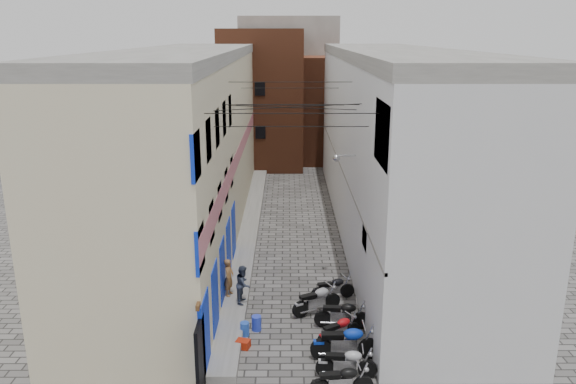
{
  "coord_description": "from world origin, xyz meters",
  "views": [
    {
      "loc": [
        -0.14,
        -13.96,
        9.7
      ],
      "look_at": [
        -0.1,
        9.65,
        3.0
      ],
      "focal_mm": 35.0,
      "sensor_mm": 36.0,
      "label": 1
    }
  ],
  "objects_px": {
    "person_b": "(243,284)",
    "red_crate": "(243,344)",
    "water_jug_near": "(245,329)",
    "person_a": "(229,277)",
    "motorcycle_e": "(342,313)",
    "motorcycle_a": "(342,379)",
    "motorcycle_f": "(317,299)",
    "motorcycle_g": "(333,287)",
    "water_jug_far": "(257,323)",
    "motorcycle_c": "(346,341)",
    "motorcycle_d": "(339,329)",
    "motorcycle_b": "(346,361)"
  },
  "relations": [
    {
      "from": "person_b",
      "to": "red_crate",
      "type": "relative_size",
      "value": 3.28
    },
    {
      "from": "person_b",
      "to": "water_jug_near",
      "type": "height_order",
      "value": "person_b"
    },
    {
      "from": "red_crate",
      "to": "person_a",
      "type": "bearing_deg",
      "value": 102.93
    },
    {
      "from": "motorcycle_e",
      "to": "person_a",
      "type": "height_order",
      "value": "person_a"
    },
    {
      "from": "motorcycle_a",
      "to": "motorcycle_f",
      "type": "height_order",
      "value": "motorcycle_f"
    },
    {
      "from": "motorcycle_a",
      "to": "motorcycle_g",
      "type": "height_order",
      "value": "motorcycle_a"
    },
    {
      "from": "motorcycle_f",
      "to": "person_b",
      "type": "bearing_deg",
      "value": -126.37
    },
    {
      "from": "person_a",
      "to": "water_jug_far",
      "type": "xyz_separation_m",
      "value": [
        1.13,
        -2.15,
        -0.71
      ]
    },
    {
      "from": "motorcycle_f",
      "to": "motorcycle_g",
      "type": "relative_size",
      "value": 1.14
    },
    {
      "from": "person_a",
      "to": "water_jug_far",
      "type": "bearing_deg",
      "value": -136.99
    },
    {
      "from": "motorcycle_e",
      "to": "person_a",
      "type": "bearing_deg",
      "value": -111.9
    },
    {
      "from": "water_jug_near",
      "to": "water_jug_far",
      "type": "relative_size",
      "value": 0.92
    },
    {
      "from": "motorcycle_c",
      "to": "water_jug_near",
      "type": "relative_size",
      "value": 4.6
    },
    {
      "from": "motorcycle_a",
      "to": "motorcycle_e",
      "type": "bearing_deg",
      "value": 167.78
    },
    {
      "from": "motorcycle_d",
      "to": "person_b",
      "type": "distance_m",
      "value": 4.07
    },
    {
      "from": "motorcycle_e",
      "to": "person_b",
      "type": "xyz_separation_m",
      "value": [
        -3.46,
        1.43,
        0.4
      ]
    },
    {
      "from": "red_crate",
      "to": "person_b",
      "type": "bearing_deg",
      "value": 93.69
    },
    {
      "from": "motorcycle_e",
      "to": "person_a",
      "type": "xyz_separation_m",
      "value": [
        -4.03,
        2.0,
        0.41
      ]
    },
    {
      "from": "person_b",
      "to": "water_jug_near",
      "type": "xyz_separation_m",
      "value": [
        0.17,
        -1.94,
        -0.72
      ]
    },
    {
      "from": "water_jug_near",
      "to": "motorcycle_e",
      "type": "bearing_deg",
      "value": 8.76
    },
    {
      "from": "motorcycle_g",
      "to": "water_jug_far",
      "type": "height_order",
      "value": "motorcycle_g"
    },
    {
      "from": "motorcycle_g",
      "to": "person_a",
      "type": "distance_m",
      "value": 3.92
    },
    {
      "from": "motorcycle_e",
      "to": "water_jug_near",
      "type": "xyz_separation_m",
      "value": [
        -3.28,
        -0.51,
        -0.32
      ]
    },
    {
      "from": "motorcycle_g",
      "to": "person_a",
      "type": "height_order",
      "value": "person_a"
    },
    {
      "from": "person_b",
      "to": "motorcycle_g",
      "type": "bearing_deg",
      "value": -68.52
    },
    {
      "from": "motorcycle_a",
      "to": "motorcycle_g",
      "type": "relative_size",
      "value": 1.06
    },
    {
      "from": "motorcycle_f",
      "to": "person_b",
      "type": "height_order",
      "value": "person_b"
    },
    {
      "from": "motorcycle_c",
      "to": "motorcycle_f",
      "type": "bearing_deg",
      "value": -167.12
    },
    {
      "from": "motorcycle_b",
      "to": "water_jug_far",
      "type": "relative_size",
      "value": 3.5
    },
    {
      "from": "motorcycle_a",
      "to": "water_jug_near",
      "type": "distance_m",
      "value": 4.37
    },
    {
      "from": "motorcycle_d",
      "to": "person_b",
      "type": "height_order",
      "value": "person_b"
    },
    {
      "from": "water_jug_far",
      "to": "motorcycle_f",
      "type": "bearing_deg",
      "value": 29.93
    },
    {
      "from": "motorcycle_c",
      "to": "water_jug_far",
      "type": "bearing_deg",
      "value": -122.83
    },
    {
      "from": "water_jug_near",
      "to": "water_jug_far",
      "type": "height_order",
      "value": "water_jug_far"
    },
    {
      "from": "person_b",
      "to": "water_jug_far",
      "type": "xyz_separation_m",
      "value": [
        0.55,
        -1.59,
        -0.7
      ]
    },
    {
      "from": "motorcycle_d",
      "to": "person_a",
      "type": "height_order",
      "value": "person_a"
    },
    {
      "from": "motorcycle_e",
      "to": "motorcycle_c",
      "type": "bearing_deg",
      "value": 2.09
    },
    {
      "from": "motorcycle_d",
      "to": "water_jug_far",
      "type": "distance_m",
      "value": 2.84
    },
    {
      "from": "person_b",
      "to": "red_crate",
      "type": "distance_m",
      "value": 2.83
    },
    {
      "from": "motorcycle_a",
      "to": "red_crate",
      "type": "relative_size",
      "value": 4.2
    },
    {
      "from": "motorcycle_g",
      "to": "motorcycle_f",
      "type": "bearing_deg",
      "value": -46.65
    },
    {
      "from": "motorcycle_b",
      "to": "motorcycle_d",
      "type": "distance_m",
      "value": 1.92
    },
    {
      "from": "motorcycle_e",
      "to": "motorcycle_f",
      "type": "distance_m",
      "value": 1.33
    },
    {
      "from": "motorcycle_b",
      "to": "motorcycle_c",
      "type": "height_order",
      "value": "motorcycle_c"
    },
    {
      "from": "motorcycle_d",
      "to": "motorcycle_f",
      "type": "relative_size",
      "value": 0.87
    },
    {
      "from": "motorcycle_a",
      "to": "motorcycle_c",
      "type": "distance_m",
      "value": 1.87
    },
    {
      "from": "motorcycle_a",
      "to": "motorcycle_e",
      "type": "xyz_separation_m",
      "value": [
        0.37,
        3.75,
        0.03
      ]
    },
    {
      "from": "person_b",
      "to": "motorcycle_c",
      "type": "bearing_deg",
      "value": -125.35
    },
    {
      "from": "motorcycle_c",
      "to": "water_jug_far",
      "type": "xyz_separation_m",
      "value": [
        -2.83,
        1.75,
        -0.37
      ]
    },
    {
      "from": "motorcycle_d",
      "to": "water_jug_far",
      "type": "relative_size",
      "value": 3.27
    }
  ]
}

